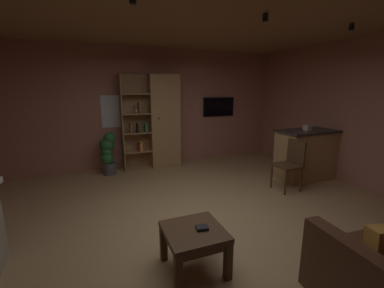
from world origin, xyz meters
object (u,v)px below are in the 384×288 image
kitchen_bar_counter (310,154)px  potted_floor_plant (108,152)px  tissue_box (307,128)px  bookshelf_cabinet (161,122)px  table_book_0 (202,228)px  dining_chair (291,162)px  wall_mounted_tv (219,107)px  coffee_table (194,238)px

kitchen_bar_counter → potted_floor_plant: size_ratio=1.55×
tissue_box → bookshelf_cabinet: bearing=141.9°
table_book_0 → potted_floor_plant: size_ratio=0.13×
bookshelf_cabinet → dining_chair: 2.96m
bookshelf_cabinet → tissue_box: size_ratio=17.86×
tissue_box → table_book_0: (-3.01, -1.65, -0.61)m
tissue_box → table_book_0: bearing=-151.2°
bookshelf_cabinet → kitchen_bar_counter: 3.32m
dining_chair → wall_mounted_tv: 2.62m
kitchen_bar_counter → table_book_0: size_ratio=12.08×
coffee_table → potted_floor_plant: (-0.63, 3.39, 0.14)m
tissue_box → coffee_table: bearing=-152.2°
coffee_table → dining_chair: bearing=28.2°
table_book_0 → wall_mounted_tv: (2.15, 3.80, 0.91)m
table_book_0 → dining_chair: 2.70m
tissue_box → table_book_0: 3.48m
table_book_0 → potted_floor_plant: (-0.70, 3.41, 0.04)m
tissue_box → coffee_table: tissue_box is taller
kitchen_bar_counter → dining_chair: bearing=-157.2°
kitchen_bar_counter → tissue_box: tissue_box is taller
table_book_0 → potted_floor_plant: 3.49m
dining_chair → bookshelf_cabinet: bearing=128.9°
potted_floor_plant → coffee_table: bearing=-79.5°
kitchen_bar_counter → dining_chair: (-0.83, -0.35, 0.02)m
coffee_table → wall_mounted_tv: bearing=59.6°
tissue_box → wall_mounted_tv: size_ratio=0.14×
bookshelf_cabinet → wall_mounted_tv: size_ratio=2.49×
kitchen_bar_counter → wall_mounted_tv: wall_mounted_tv is taller
table_book_0 → wall_mounted_tv: bearing=60.6°
kitchen_bar_counter → coffee_table: size_ratio=2.46×
dining_chair → wall_mounted_tv: size_ratio=1.07×
bookshelf_cabinet → tissue_box: (2.48, -1.94, 0.01)m
bookshelf_cabinet → potted_floor_plant: size_ratio=2.31×
coffee_table → potted_floor_plant: potted_floor_plant is taller
tissue_box → coffee_table: 3.56m
coffee_table → dining_chair: size_ratio=0.64×
kitchen_bar_counter → tissue_box: 0.59m
table_book_0 → tissue_box: bearing=28.8°
coffee_table → wall_mounted_tv: wall_mounted_tv is taller
wall_mounted_tv → dining_chair: bearing=-85.3°
potted_floor_plant → wall_mounted_tv: size_ratio=1.08×
coffee_table → table_book_0: table_book_0 is taller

